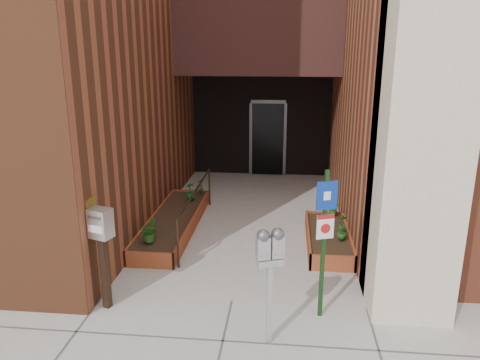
# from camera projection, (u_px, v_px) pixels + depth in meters

# --- Properties ---
(ground) EXTENTS (80.00, 80.00, 0.00)m
(ground) POSITION_uv_depth(u_px,v_px,m) (232.00, 301.00, 7.07)
(ground) COLOR #9E9991
(ground) RESTS_ON ground
(planter_left) EXTENTS (0.90, 3.60, 0.30)m
(planter_left) POSITION_uv_depth(u_px,v_px,m) (174.00, 223.00, 9.76)
(planter_left) COLOR brown
(planter_left) RESTS_ON ground
(planter_right) EXTENTS (0.80, 2.20, 0.30)m
(planter_right) POSITION_uv_depth(u_px,v_px,m) (328.00, 239.00, 8.98)
(planter_right) COLOR brown
(planter_right) RESTS_ON ground
(handrail) EXTENTS (0.04, 3.34, 0.90)m
(handrail) POSITION_uv_depth(u_px,v_px,m) (196.00, 197.00, 9.50)
(handrail) COLOR black
(handrail) RESTS_ON ground
(parking_meter) EXTENTS (0.37, 0.24, 1.58)m
(parking_meter) POSITION_uv_depth(u_px,v_px,m) (270.00, 256.00, 5.77)
(parking_meter) COLOR #B0B0B3
(parking_meter) RESTS_ON ground
(sign_post) EXTENTS (0.28, 0.12, 2.16)m
(sign_post) POSITION_uv_depth(u_px,v_px,m) (325.00, 230.00, 6.32)
(sign_post) COLOR #143413
(sign_post) RESTS_ON ground
(payment_dropbox) EXTENTS (0.36, 0.31, 1.54)m
(payment_dropbox) POSITION_uv_depth(u_px,v_px,m) (102.00, 237.00, 6.61)
(payment_dropbox) COLOR black
(payment_dropbox) RESTS_ON ground
(shrub_left_a) EXTENTS (0.49, 0.49, 0.38)m
(shrub_left_a) POSITION_uv_depth(u_px,v_px,m) (149.00, 231.00, 8.42)
(shrub_left_a) COLOR #26601B
(shrub_left_a) RESTS_ON planter_left
(shrub_left_b) EXTENTS (0.22, 0.22, 0.33)m
(shrub_left_b) POSITION_uv_depth(u_px,v_px,m) (152.00, 226.00, 8.71)
(shrub_left_b) COLOR #295F1B
(shrub_left_b) RESTS_ON planter_left
(shrub_left_c) EXTENTS (0.31, 0.31, 0.39)m
(shrub_left_c) POSITION_uv_depth(u_px,v_px,m) (190.00, 191.00, 10.70)
(shrub_left_c) COLOR #18571E
(shrub_left_c) RESTS_ON planter_left
(shrub_left_d) EXTENTS (0.25, 0.25, 0.37)m
(shrub_left_d) POSITION_uv_depth(u_px,v_px,m) (201.00, 186.00, 11.16)
(shrub_left_d) COLOR #225A19
(shrub_left_d) RESTS_ON planter_left
(shrub_right_a) EXTENTS (0.17, 0.17, 0.30)m
(shrub_right_a) POSITION_uv_depth(u_px,v_px,m) (342.00, 231.00, 8.53)
(shrub_right_a) COLOR #1C5217
(shrub_right_a) RESTS_ON planter_right
(shrub_right_b) EXTENTS (0.20, 0.20, 0.36)m
(shrub_right_b) POSITION_uv_depth(u_px,v_px,m) (342.00, 223.00, 8.85)
(shrub_right_b) COLOR #24621C
(shrub_right_b) RESTS_ON planter_right
(shrub_right_c) EXTENTS (0.32, 0.32, 0.33)m
(shrub_right_c) POSITION_uv_depth(u_px,v_px,m) (333.00, 207.00, 9.73)
(shrub_right_c) COLOR #2D631C
(shrub_right_c) RESTS_ON planter_right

